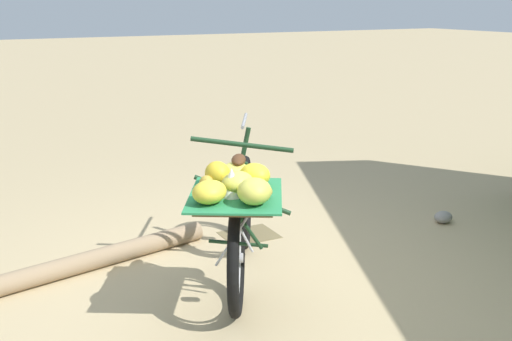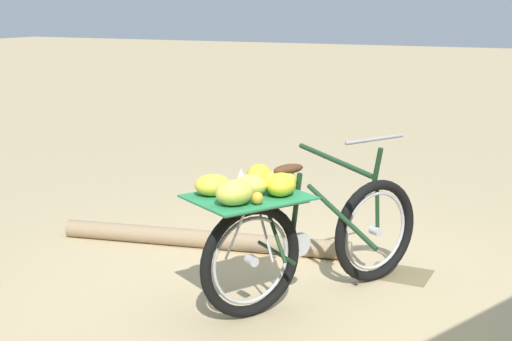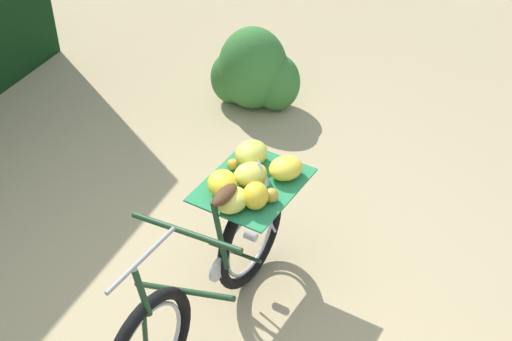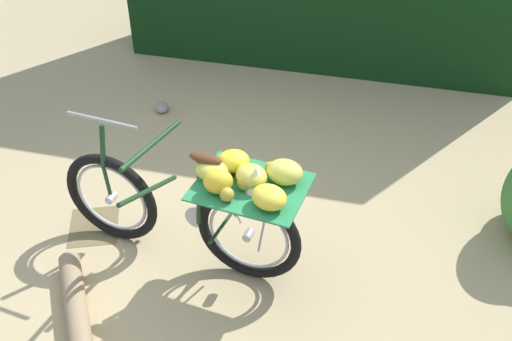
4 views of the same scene
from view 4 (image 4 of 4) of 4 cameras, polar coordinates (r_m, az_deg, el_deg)
ground_plane at (r=4.30m, az=-4.76°, el=-7.30°), size 60.00×60.00×0.00m
bicycle at (r=3.83m, az=-5.62°, el=-3.20°), size 1.14×1.69×1.03m
path_stone at (r=5.86m, az=-9.27°, el=6.17°), size 0.17×0.14×0.10m
leaf_litter_patch at (r=4.60m, az=-15.62°, el=-5.26°), size 0.44×0.36×0.01m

